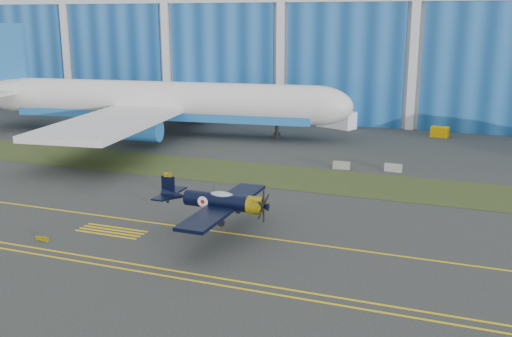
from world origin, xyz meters
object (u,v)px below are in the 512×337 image
at_px(warbird, 217,201).
at_px(jetliner, 160,59).
at_px(tug, 440,132).
at_px(shipping_container, 336,119).

xyz_separation_m(warbird, jetliner, (-26.56, 37.99, 8.46)).
bearing_deg(tug, shipping_container, 179.74).
distance_m(warbird, shipping_container, 52.59).
height_order(warbird, tug, warbird).
distance_m(jetliner, tug, 43.92).
height_order(warbird, jetliner, jetliner).
distance_m(warbird, tug, 52.44).
relative_size(jetliner, tug, 27.89).
bearing_deg(shipping_container, jetliner, -125.73).
bearing_deg(tug, jetliner, -156.13).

